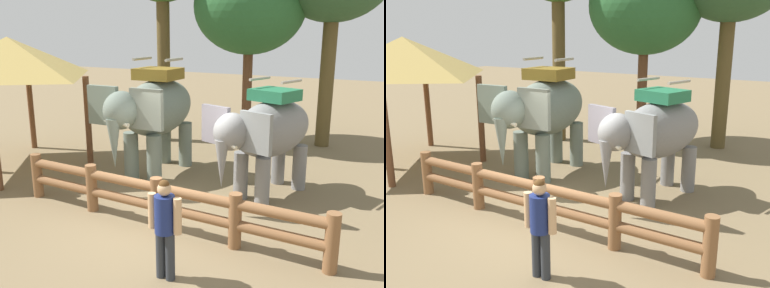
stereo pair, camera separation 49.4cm
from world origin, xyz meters
TOP-DOWN VIEW (x-y plane):
  - ground_plane at (0.00, 0.00)m, footprint 60.00×60.00m
  - log_fence at (0.00, -0.28)m, footprint 7.09×0.37m
  - elephant_near_left at (-1.86, 2.52)m, footprint 2.11×3.69m
  - elephant_center at (1.34, 2.42)m, footprint 2.23×3.34m
  - tourist_woman_in_black at (1.14, -1.78)m, footprint 0.59×0.33m
  - thatched_shelter at (-5.83, 1.26)m, footprint 4.44×4.44m
  - tree_back_center at (-1.04, 7.15)m, footprint 3.75×3.75m

SIDE VIEW (x-z plane):
  - ground_plane at x=0.00m, z-range 0.00..0.00m
  - log_fence at x=0.00m, z-range 0.08..1.13m
  - tourist_woman_in_black at x=1.14m, z-range 0.13..1.80m
  - elephant_center at x=1.34m, z-range 0.17..2.97m
  - elephant_near_left at x=-1.86m, z-range 0.20..3.37m
  - thatched_shelter at x=-5.83m, z-range 1.26..4.97m
  - tree_back_center at x=-1.04m, z-range 1.51..7.76m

